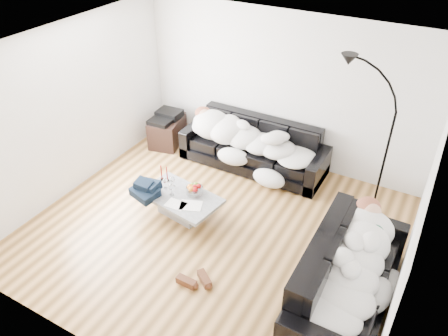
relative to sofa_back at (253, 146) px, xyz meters
The scene contains 24 objects.
ground 1.84m from the sofa_back, 82.01° to the right, with size 5.00×5.00×0.00m, color brown.
wall_back 1.04m from the sofa_back, 62.39° to the left, with size 5.00×0.02×2.60m, color silver.
wall_left 3.00m from the sofa_back, 141.76° to the right, with size 0.02×4.50×2.60m, color silver.
wall_right 3.39m from the sofa_back, 32.83° to the right, with size 0.02×4.50×2.60m, color silver.
ceiling 2.83m from the sofa_back, 82.01° to the right, with size 5.00×5.00×0.00m, color white.
sofa_back is the anchor object (origin of this frame).
sofa_right 3.08m from the sofa_back, 43.14° to the right, with size 2.18×0.93×0.88m, color black.
sleeper_back 0.23m from the sofa_back, 90.00° to the right, with size 2.12×0.73×0.42m, color silver, non-canonical shape.
sleeper_right 3.09m from the sofa_back, 43.14° to the right, with size 1.87×0.79×0.46m, color silver, non-canonical shape.
teal_cushion 2.63m from the sofa_back, 33.19° to the right, with size 0.36×0.30×0.20m, color #0A492D.
coffee_table 1.75m from the sofa_back, 101.74° to the right, with size 1.17×0.68×0.34m, color #939699.
fruit_bowl 1.56m from the sofa_back, 97.70° to the right, with size 0.26×0.26×0.16m, color white.
wine_glass_a 1.67m from the sofa_back, 110.50° to the right, with size 0.07×0.07×0.17m, color white.
wine_glass_b 1.78m from the sofa_back, 111.76° to the right, with size 0.07×0.07×0.17m, color white.
wine_glass_c 1.81m from the sofa_back, 105.40° to the right, with size 0.08×0.08×0.19m, color white.
candle_left 1.72m from the sofa_back, 118.81° to the right, with size 0.05×0.05×0.26m, color maroon.
candle_right 1.66m from the sofa_back, 116.54° to the right, with size 0.05×0.05×0.25m, color maroon.
newspaper_a 1.82m from the sofa_back, 93.12° to the right, with size 0.31×0.24×0.01m, color silver.
newspaper_b 1.93m from the sofa_back, 98.92° to the right, with size 0.29×0.21×0.01m, color silver.
navy_jacket 2.08m from the sofa_back, 113.22° to the right, with size 0.40×0.34×0.20m, color black, non-canonical shape.
shoes 2.81m from the sofa_back, 78.89° to the right, with size 0.45×0.33×0.10m, color #472311, non-canonical shape.
av_cabinet 1.75m from the sofa_back, behind, with size 0.51×0.74×0.51m, color black.
stereo 1.75m from the sofa_back, behind, with size 0.44×0.34×0.13m, color black.
floor_lamp 2.25m from the sofa_back, ahead, with size 0.75×0.30×2.08m, color black, non-canonical shape.
Camera 1 is at (2.42, -4.04, 4.27)m, focal length 35.00 mm.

